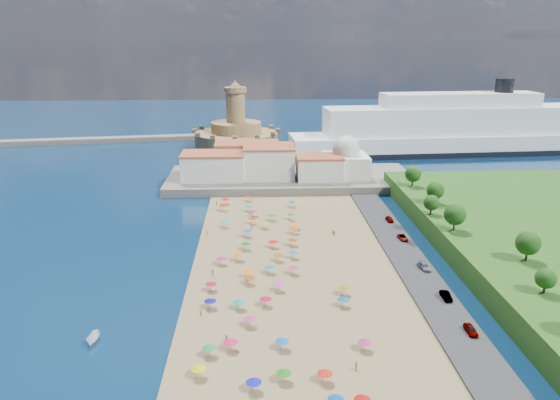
{
  "coord_description": "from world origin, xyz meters",
  "views": [
    {
      "loc": [
        -2.59,
        -122.37,
        52.57
      ],
      "look_at": [
        4.0,
        25.0,
        8.0
      ],
      "focal_mm": 35.0,
      "sensor_mm": 36.0,
      "label": 1
    }
  ],
  "objects": [
    {
      "name": "moored_boats",
      "position": [
        -28.47,
        -47.66,
        0.82
      ],
      "size": [
        10.12,
        29.25,
        1.64
      ],
      "color": "white",
      "rests_on": "ground"
    },
    {
      "name": "cruise_ship",
      "position": [
        90.38,
        123.72,
        10.04
      ],
      "size": [
        156.33,
        33.6,
        33.9
      ],
      "color": "black",
      "rests_on": "ground"
    },
    {
      "name": "hillside_trees",
      "position": [
        49.18,
        -5.1,
        9.88
      ],
      "size": [
        15.45,
        109.82,
        6.96
      ],
      "color": "#382314",
      "rests_on": "hillside"
    },
    {
      "name": "jetty",
      "position": [
        -12.0,
        108.0,
        1.2
      ],
      "size": [
        18.0,
        70.0,
        2.4
      ],
      "primitive_type": "cube",
      "color": "#59544C",
      "rests_on": "ground"
    },
    {
      "name": "waterfront_buildings",
      "position": [
        -3.05,
        73.64,
        7.88
      ],
      "size": [
        57.0,
        29.0,
        11.0
      ],
      "color": "silver",
      "rests_on": "terrace"
    },
    {
      "name": "ground",
      "position": [
        0.0,
        0.0,
        0.0
      ],
      "size": [
        700.0,
        700.0,
        0.0
      ],
      "primitive_type": "plane",
      "color": "#071938",
      "rests_on": "ground"
    },
    {
      "name": "terrace",
      "position": [
        10.0,
        73.0,
        1.5
      ],
      "size": [
        90.0,
        36.0,
        3.0
      ],
      "primitive_type": "cube",
      "color": "#59544C",
      "rests_on": "ground"
    },
    {
      "name": "beach_parasols",
      "position": [
        -0.99,
        -10.94,
        2.15
      ],
      "size": [
        31.33,
        118.15,
        2.2
      ],
      "color": "gray",
      "rests_on": "beach"
    },
    {
      "name": "breakwater",
      "position": [
        -110.0,
        153.0,
        1.3
      ],
      "size": [
        199.03,
        34.77,
        2.6
      ],
      "primitive_type": "cube",
      "rotation": [
        0.0,
        0.0,
        0.14
      ],
      "color": "#59544C",
      "rests_on": "ground"
    },
    {
      "name": "fortress",
      "position": [
        -12.0,
        138.0,
        6.68
      ],
      "size": [
        40.0,
        40.0,
        32.4
      ],
      "color": "#A78253",
      "rests_on": "ground"
    },
    {
      "name": "domed_building",
      "position": [
        30.0,
        71.0,
        8.97
      ],
      "size": [
        16.0,
        16.0,
        15.0
      ],
      "color": "silver",
      "rests_on": "terrace"
    },
    {
      "name": "beachgoers",
      "position": [
        -2.75,
        -0.84,
        1.12
      ],
      "size": [
        36.49,
        103.17,
        1.86
      ],
      "color": "tan",
      "rests_on": "beach"
    },
    {
      "name": "parked_cars",
      "position": [
        36.0,
        -5.53,
        1.38
      ],
      "size": [
        2.52,
        66.46,
        1.41
      ],
      "color": "gray",
      "rests_on": "promenade"
    }
  ]
}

